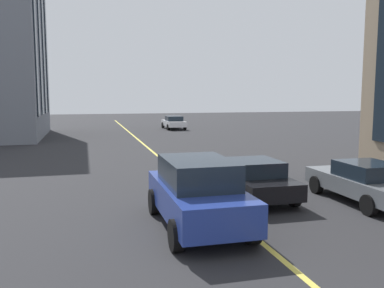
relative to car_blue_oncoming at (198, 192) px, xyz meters
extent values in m
cube|color=#D8C64C|center=(8.02, -1.20, -0.96)|extent=(80.00, 0.16, 0.01)
cube|color=navy|center=(0.00, 0.00, -0.19)|extent=(4.70, 1.95, 0.80)
cube|color=#19232D|center=(0.00, 0.00, 0.56)|extent=(2.59, 1.72, 0.70)
cylinder|color=black|center=(-1.55, -0.94, -0.59)|extent=(0.76, 0.27, 0.76)
cylinder|color=black|center=(-1.55, 0.94, -0.59)|extent=(0.76, 0.27, 0.76)
cylinder|color=black|center=(1.55, -0.94, -0.59)|extent=(0.76, 0.27, 0.76)
cylinder|color=black|center=(1.55, 0.94, -0.59)|extent=(0.76, 0.27, 0.76)
cube|color=black|center=(2.68, -2.71, -0.37)|extent=(4.40, 1.80, 0.55)
cube|color=#19232D|center=(2.46, -2.71, 0.15)|extent=(1.85, 1.58, 0.50)
cylinder|color=black|center=(4.13, -1.84, -0.65)|extent=(0.64, 0.22, 0.64)
cylinder|color=black|center=(4.13, -3.57, -0.65)|extent=(0.64, 0.22, 0.64)
cylinder|color=black|center=(1.22, -1.84, -0.65)|extent=(0.64, 0.22, 0.64)
cylinder|color=black|center=(1.22, -3.57, -0.65)|extent=(0.64, 0.22, 0.64)
cube|color=slate|center=(1.20, -6.10, -0.37)|extent=(4.40, 1.80, 0.55)
cube|color=#19232D|center=(0.98, -6.10, 0.15)|extent=(1.85, 1.58, 0.50)
cylinder|color=black|center=(2.66, -5.24, -0.65)|extent=(0.64, 0.22, 0.64)
cylinder|color=black|center=(2.66, -6.97, -0.65)|extent=(0.64, 0.22, 0.64)
cylinder|color=black|center=(-0.25, -5.24, -0.65)|extent=(0.64, 0.22, 0.64)
cube|color=silver|center=(31.70, -6.10, -0.37)|extent=(4.40, 1.80, 0.55)
cube|color=#19232D|center=(31.48, -6.10, 0.15)|extent=(1.85, 1.58, 0.50)
cylinder|color=black|center=(33.15, -5.24, -0.65)|extent=(0.64, 0.22, 0.64)
cylinder|color=black|center=(33.15, -6.97, -0.65)|extent=(0.64, 0.22, 0.64)
cylinder|color=black|center=(30.25, -5.24, -0.65)|extent=(0.64, 0.22, 0.64)
cylinder|color=black|center=(30.25, -6.97, -0.65)|extent=(0.64, 0.22, 0.64)
cube|color=#19232D|center=(22.55, 6.25, 6.31)|extent=(1.10, 0.10, 10.64)
cube|color=#19232D|center=(25.69, 6.25, 6.31)|extent=(1.10, 0.10, 10.64)
cube|color=#19232D|center=(28.82, 6.25, 6.31)|extent=(1.10, 0.10, 10.64)
cube|color=#19232D|center=(31.95, 6.25, 6.31)|extent=(1.10, 0.10, 10.64)
camera|label=1|loc=(-10.52, 2.89, 2.63)|focal=38.63mm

